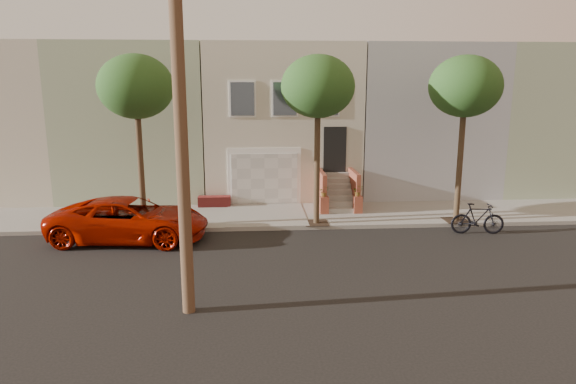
{
  "coord_description": "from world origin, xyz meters",
  "views": [
    {
      "loc": [
        -1.39,
        -14.8,
        5.47
      ],
      "look_at": [
        -0.15,
        3.0,
        1.58
      ],
      "focal_mm": 31.7,
      "sensor_mm": 36.0,
      "label": 1
    }
  ],
  "objects": [
    {
      "name": "tree_right",
      "position": [
        6.5,
        3.9,
        5.26
      ],
      "size": [
        2.7,
        2.57,
        6.3
      ],
      "color": "#2D2116",
      "rests_on": "sidewalk"
    },
    {
      "name": "tree_left",
      "position": [
        -5.5,
        3.9,
        5.26
      ],
      "size": [
        2.7,
        2.57,
        6.3
      ],
      "color": "#2D2116",
      "rests_on": "sidewalk"
    },
    {
      "name": "ground",
      "position": [
        0.0,
        0.0,
        0.0
      ],
      "size": [
        90.0,
        90.0,
        0.0
      ],
      "primitive_type": "plane",
      "color": "black",
      "rests_on": "ground"
    },
    {
      "name": "motorcycle",
      "position": [
        6.77,
        2.58,
        0.58
      ],
      "size": [
        1.97,
        0.75,
        1.15
      ],
      "primitive_type": "imported",
      "rotation": [
        0.0,
        0.0,
        1.46
      ],
      "color": "black",
      "rests_on": "ground"
    },
    {
      "name": "tree_mid",
      "position": [
        1.0,
        3.9,
        5.26
      ],
      "size": [
        2.7,
        2.57,
        6.3
      ],
      "color": "#2D2116",
      "rests_on": "sidewalk"
    },
    {
      "name": "pickup_truck",
      "position": [
        -5.74,
        2.68,
        0.75
      ],
      "size": [
        5.62,
        2.98,
        1.51
      ],
      "primitive_type": "imported",
      "rotation": [
        0.0,
        0.0,
        1.48
      ],
      "color": "#9F1000",
      "rests_on": "ground"
    },
    {
      "name": "house_row",
      "position": [
        0.0,
        11.19,
        3.64
      ],
      "size": [
        33.1,
        11.7,
        7.0
      ],
      "color": "#BDB4A1",
      "rests_on": "sidewalk"
    },
    {
      "name": "sidewalk",
      "position": [
        0.0,
        5.35,
        0.07
      ],
      "size": [
        40.0,
        3.7,
        0.15
      ],
      "primitive_type": "cube",
      "color": "gray",
      "rests_on": "ground"
    }
  ]
}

